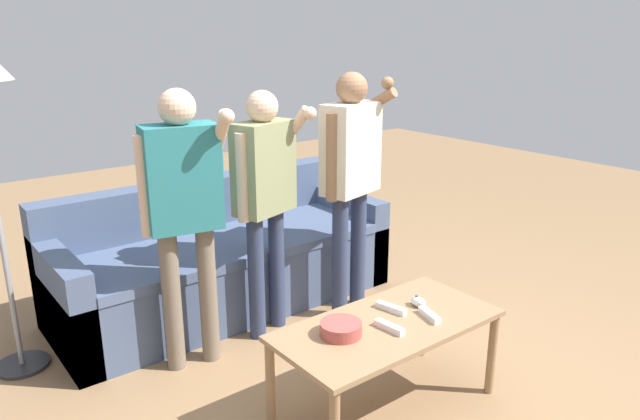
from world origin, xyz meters
name	(u,v)px	position (x,y,z in m)	size (l,w,h in m)	color
ground_plane	(402,397)	(0.00, 0.00, 0.00)	(12.00, 12.00, 0.00)	#93704C
couch	(222,261)	(-0.17, 1.52, 0.29)	(2.19, 0.85, 0.80)	#475675
coffee_table	(387,334)	(-0.13, -0.01, 0.40)	(1.08, 0.53, 0.46)	#997551
snack_bowl	(341,329)	(-0.37, 0.04, 0.49)	(0.19, 0.19, 0.06)	#B24C47
game_remote_nunchuk	(418,302)	(0.11, 0.02, 0.48)	(0.06, 0.09, 0.05)	white
player_left	(184,199)	(-0.67, 0.94, 0.94)	(0.43, 0.39, 1.50)	#756656
player_center	(265,186)	(-0.15, 0.99, 0.91)	(0.47, 0.31, 1.45)	#2D3856
player_right	(351,167)	(0.42, 0.90, 0.96)	(0.48, 0.29, 1.53)	#2D3856
game_remote_wand_near	(391,308)	(-0.03, 0.07, 0.47)	(0.07, 0.17, 0.03)	white
game_remote_wand_far	(389,327)	(-0.17, -0.06, 0.47)	(0.05, 0.16, 0.03)	white
game_remote_wand_spare	(429,315)	(0.06, -0.10, 0.47)	(0.08, 0.15, 0.03)	white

